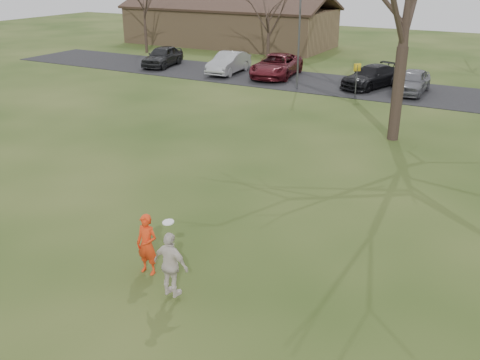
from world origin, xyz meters
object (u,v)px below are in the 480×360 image
object	(u,v)px
player_defender	(147,244)
car_4	(412,81)
car_1	(229,63)
car_3	(371,77)
car_2	(276,65)
lamp_post	(299,26)
car_0	(163,56)
building	(229,25)
catching_play	(171,265)

from	to	relation	value
player_defender	car_4	xyz separation A→B (m)	(1.46, 24.40, -0.06)
car_1	car_3	xyz separation A→B (m)	(10.50, 0.32, -0.06)
car_4	car_2	bearing A→B (deg)	176.02
lamp_post	car_4	bearing A→B (deg)	19.14
car_3	lamp_post	xyz separation A→B (m)	(-4.02, -2.77, 3.23)
car_0	lamp_post	size ratio (longest dim) A/B	0.73
building	car_2	bearing A→B (deg)	-48.41
car_2	lamp_post	bearing A→B (deg)	-53.37
car_1	lamp_post	xyz separation A→B (m)	(6.48, -2.45, 3.17)
building	car_0	bearing A→B (deg)	-83.11
player_defender	building	distance (m)	42.22
building	car_4	bearing A→B (deg)	-32.49
car_0	lamp_post	xyz separation A→B (m)	(12.42, -2.42, 3.15)
car_1	building	distance (m)	15.11
player_defender	car_3	distance (m)	24.87
car_0	car_4	distance (m)	19.11
car_1	building	xyz separation A→B (m)	(-7.52, 13.05, 1.13)
player_defender	car_1	size ratio (longest dim) A/B	0.36
catching_play	building	xyz separation A→B (m)	(-20.48, 38.25, 0.98)
car_2	player_defender	bearing A→B (deg)	-79.51
car_0	catching_play	distance (m)	31.47
car_3	car_0	bearing A→B (deg)	-159.67
car_3	catching_play	xyz separation A→B (m)	(2.46, -25.52, 0.21)
car_4	catching_play	xyz separation A→B (m)	(-0.21, -25.08, 0.18)
car_4	building	xyz separation A→B (m)	(-20.69, 13.18, 1.16)
player_defender	car_0	distance (m)	30.18
player_defender	catching_play	size ratio (longest dim) A/B	0.85
catching_play	lamp_post	world-z (taller)	lamp_post
car_1	car_4	world-z (taller)	car_1
lamp_post	car_2	bearing A→B (deg)	134.09
car_1	car_2	size ratio (longest dim) A/B	0.82
car_0	car_3	world-z (taller)	car_0
car_1	lamp_post	distance (m)	7.62
car_3	lamp_post	distance (m)	5.85
car_0	car_4	bearing A→B (deg)	-10.28
car_0	catching_play	xyz separation A→B (m)	(18.90, -25.17, 0.14)
player_defender	building	world-z (taller)	building
car_1	car_3	distance (m)	10.50
car_0	building	distance (m)	13.23
car_3	player_defender	bearing A→B (deg)	-68.10
car_1	building	size ratio (longest dim) A/B	0.22
player_defender	car_2	bearing A→B (deg)	106.14
car_0	building	world-z (taller)	building
car_3	car_4	xyz separation A→B (m)	(2.68, -0.44, 0.03)
car_0	car_1	world-z (taller)	car_0
catching_play	building	bearing A→B (deg)	118.16
car_4	lamp_post	xyz separation A→B (m)	(-6.69, -2.32, 3.20)
player_defender	lamp_post	distance (m)	22.90
car_1	lamp_post	bearing A→B (deg)	-24.71
catching_play	car_3	bearing A→B (deg)	95.51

